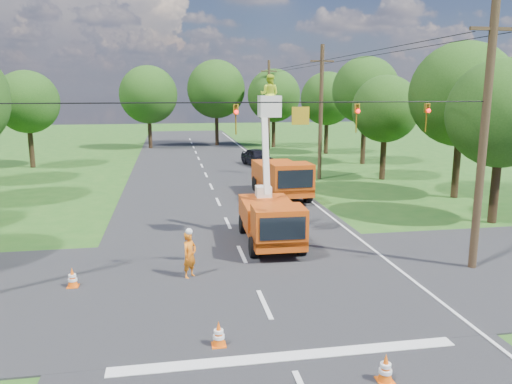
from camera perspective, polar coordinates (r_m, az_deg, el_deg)
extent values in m
plane|color=#225419|center=(35.25, -5.14, 0.56)|extent=(140.00, 140.00, 0.00)
cube|color=black|center=(35.25, -5.14, 0.56)|extent=(12.00, 100.00, 0.06)
cube|color=black|center=(18.02, -0.24, -10.26)|extent=(56.00, 10.00, 0.07)
cube|color=silver|center=(13.42, 3.68, -18.40)|extent=(9.00, 0.45, 0.02)
cube|color=silver|center=(36.12, 3.75, 0.85)|extent=(0.12, 90.00, 0.02)
cube|color=#C03B0D|center=(22.17, 1.60, -4.19)|extent=(2.23, 5.74, 0.43)
cube|color=#C03B0D|center=(20.04, 2.62, -3.71)|extent=(2.13, 1.67, 1.42)
cube|color=black|center=(19.27, 3.08, -4.20)|extent=(1.80, 0.10, 0.90)
cube|color=#C03B0D|center=(22.74, 1.28, -2.22)|extent=(2.32, 3.57, 0.95)
cylinder|color=black|center=(20.39, -0.30, -6.32)|extent=(0.33, 0.88, 0.87)
cylinder|color=black|center=(20.75, 5.18, -6.05)|extent=(0.33, 0.88, 0.87)
cylinder|color=black|center=(23.81, -1.52, -3.69)|extent=(0.33, 0.88, 0.87)
cylinder|color=black|center=(24.12, 3.19, -3.50)|extent=(0.33, 0.88, 0.87)
cube|color=silver|center=(23.59, 0.86, 0.05)|extent=(0.73, 0.73, 0.52)
cube|color=silver|center=(22.75, 1.09, 4.95)|extent=(0.30, 1.27, 4.11)
cube|color=silver|center=(21.63, 1.55, 9.77)|extent=(0.92, 0.92, 0.90)
imported|color=#C6E526|center=(21.62, 1.55, 11.09)|extent=(1.00, 0.92, 1.66)
cube|color=#C03B0D|center=(31.95, 2.81, 0.89)|extent=(2.69, 6.69, 0.49)
cube|color=#C03B0D|center=(29.56, 4.01, 1.69)|extent=(2.49, 1.97, 1.65)
cube|color=black|center=(28.67, 4.53, 1.49)|extent=(2.09, 0.15, 1.04)
cube|color=#C03B0D|center=(32.66, 2.42, 2.36)|extent=(2.75, 4.17, 1.10)
cylinder|color=black|center=(29.74, 1.70, -0.46)|extent=(0.39, 1.02, 1.01)
cylinder|color=black|center=(30.37, 5.93, -0.27)|extent=(0.39, 1.02, 1.01)
cylinder|color=black|center=(33.72, -0.01, 0.98)|extent=(0.39, 1.02, 1.01)
cylinder|color=black|center=(34.28, 3.76, 1.13)|extent=(0.39, 1.02, 1.01)
imported|color=orange|center=(18.30, -7.60, -7.16)|extent=(0.73, 0.74, 1.71)
imported|color=black|center=(44.91, 0.22, 3.99)|extent=(2.86, 4.89, 1.56)
cone|color=#F95D0D|center=(13.76, -4.29, -15.81)|extent=(0.36, 0.36, 0.70)
cube|color=#F95D0D|center=(13.92, -4.27, -17.06)|extent=(0.38, 0.38, 0.04)
cylinder|color=white|center=(13.73, -4.29, -15.59)|extent=(0.26, 0.26, 0.09)
cylinder|color=white|center=(13.80, -4.28, -16.14)|extent=(0.31, 0.31, 0.09)
cone|color=#F95D0D|center=(12.64, 14.59, -18.84)|extent=(0.36, 0.36, 0.70)
cube|color=#F95D0D|center=(12.81, 14.51, -20.16)|extent=(0.38, 0.38, 0.04)
cylinder|color=white|center=(12.61, 14.60, -18.60)|extent=(0.26, 0.26, 0.09)
cylinder|color=white|center=(12.68, 14.57, -19.19)|extent=(0.31, 0.31, 0.09)
cone|color=#F95D0D|center=(23.74, 2.44, -3.88)|extent=(0.36, 0.36, 0.70)
cube|color=#F95D0D|center=(23.84, 2.43, -4.67)|extent=(0.38, 0.38, 0.04)
cylinder|color=white|center=(23.73, 2.44, -3.74)|extent=(0.26, 0.26, 0.09)
cylinder|color=white|center=(23.77, 2.44, -4.09)|extent=(0.31, 0.31, 0.09)
cone|color=#F95D0D|center=(27.35, 0.23, -1.80)|extent=(0.36, 0.36, 0.70)
cube|color=#F95D0D|center=(27.43, 0.23, -2.49)|extent=(0.38, 0.38, 0.04)
cylinder|color=white|center=(27.33, 0.23, -1.67)|extent=(0.26, 0.26, 0.09)
cylinder|color=white|center=(27.37, 0.23, -1.98)|extent=(0.31, 0.31, 0.09)
cone|color=#F95D0D|center=(18.53, -20.25, -9.12)|extent=(0.36, 0.36, 0.70)
cube|color=#F95D0D|center=(18.65, -20.17, -10.10)|extent=(0.38, 0.38, 0.04)
cylinder|color=white|center=(18.51, -20.26, -8.95)|extent=(0.26, 0.26, 0.09)
cylinder|color=white|center=(18.56, -20.23, -9.38)|extent=(0.31, 0.31, 0.09)
cone|color=#F95D0D|center=(31.12, 1.87, -0.16)|extent=(0.36, 0.36, 0.70)
cube|color=#F95D0D|center=(31.19, 1.86, -0.77)|extent=(0.38, 0.38, 0.04)
cylinder|color=white|center=(31.10, 1.87, -0.05)|extent=(0.26, 0.26, 0.09)
cylinder|color=white|center=(31.13, 1.86, -0.32)|extent=(0.31, 0.31, 0.09)
cylinder|color=#4C3823|center=(20.06, 24.58, 5.67)|extent=(0.30, 0.30, 10.00)
cube|color=#4C3823|center=(20.10, 25.52, 16.49)|extent=(1.80, 0.12, 0.12)
cylinder|color=#4C3823|center=(38.24, 7.42, 8.92)|extent=(0.30, 0.30, 10.00)
cube|color=#4C3823|center=(38.26, 7.57, 14.61)|extent=(1.80, 0.12, 0.12)
cylinder|color=#4C3823|center=(57.63, 1.47, 9.87)|extent=(0.30, 0.30, 10.00)
cube|color=#4C3823|center=(57.65, 1.49, 13.65)|extent=(1.80, 0.12, 0.12)
cylinder|color=black|center=(16.65, -1.98, 10.19)|extent=(18.00, 0.04, 0.04)
cube|color=#AB8414|center=(17.09, 5.11, 8.67)|extent=(0.60, 0.05, 0.60)
imported|color=#AB8414|center=(16.66, -2.31, 8.29)|extent=(0.16, 0.20, 1.00)
sphere|color=#FF0C0C|center=(16.53, -2.26, 9.13)|extent=(0.14, 0.14, 0.14)
imported|color=#AB8414|center=(17.71, 11.43, 8.27)|extent=(0.16, 0.20, 1.00)
sphere|color=#FF0C0C|center=(17.59, 11.61, 9.06)|extent=(0.14, 0.14, 0.14)
imported|color=#AB8414|center=(18.81, 18.91, 8.06)|extent=(0.16, 0.20, 1.00)
sphere|color=#FF0C0C|center=(18.69, 19.14, 8.79)|extent=(0.14, 0.14, 0.14)
cylinder|color=#382616|center=(48.24, -24.32, 4.98)|extent=(0.44, 0.44, 4.05)
sphere|color=#1C4412|center=(48.03, -24.68, 9.34)|extent=(5.40, 5.40, 5.40)
cylinder|color=#382616|center=(28.17, 25.67, 0.77)|extent=(0.44, 0.44, 3.96)
sphere|color=#1C4412|center=(27.79, 26.32, 8.08)|extent=(5.40, 5.40, 5.40)
cylinder|color=#382616|center=(33.88, 21.96, 3.24)|extent=(0.44, 0.44, 4.58)
sphere|color=#1C4412|center=(33.59, 22.51, 10.27)|extent=(6.40, 6.40, 6.40)
cylinder|color=#382616|center=(39.22, 14.33, 4.16)|extent=(0.44, 0.44, 3.78)
sphere|color=#1C4412|center=(38.95, 14.58, 9.19)|extent=(5.00, 5.00, 5.00)
cylinder|color=#382616|center=(47.11, 12.18, 6.04)|extent=(0.44, 0.44, 4.75)
sphere|color=#1C4412|center=(46.91, 12.41, 11.29)|extent=(6.00, 6.00, 6.00)
cylinder|color=#382616|center=(54.30, 8.03, 6.56)|extent=(0.44, 0.44, 4.14)
sphere|color=#1C4412|center=(54.10, 8.14, 10.52)|extent=(5.60, 5.60, 5.60)
cylinder|color=#382616|center=(59.70, -12.04, 6.99)|extent=(0.44, 0.44, 4.40)
sphere|color=#1C4412|center=(59.53, -12.20, 10.83)|extent=(6.60, 6.60, 6.60)
cylinder|color=#382616|center=(61.91, -4.51, 7.56)|extent=(0.44, 0.44, 4.84)
sphere|color=#1C4412|center=(61.76, -4.57, 11.64)|extent=(7.00, 7.00, 7.00)
cylinder|color=#382616|center=(59.94, 2.02, 7.21)|extent=(0.44, 0.44, 4.31)
sphere|color=#1C4412|center=(59.77, 2.05, 10.96)|extent=(6.20, 6.20, 6.20)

